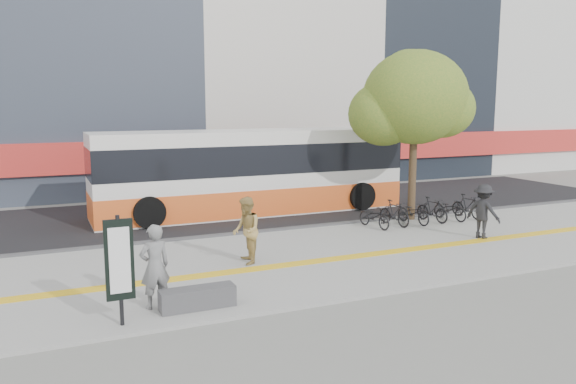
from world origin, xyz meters
name	(u,v)px	position (x,y,z in m)	size (l,w,h in m)	color
ground	(287,280)	(0.00, 0.00, 0.00)	(120.00, 120.00, 0.00)	gray
sidewalk	(264,264)	(0.00, 1.50, 0.04)	(40.00, 7.00, 0.08)	gray
tactile_strip	(271,267)	(0.00, 1.00, 0.09)	(40.00, 0.45, 0.01)	yellow
street	(194,215)	(0.00, 9.00, 0.03)	(40.00, 8.00, 0.06)	black
curb	(225,236)	(0.00, 5.00, 0.07)	(40.00, 0.25, 0.14)	#3C3C3F
bench	(198,298)	(-2.60, -1.20, 0.30)	(1.60, 0.45, 0.45)	#3C3C3F
signboard	(119,262)	(-4.20, -1.51, 1.37)	(0.55, 0.10, 2.20)	black
street_tree	(412,100)	(7.18, 4.82, 4.51)	(4.40, 3.80, 6.31)	#352818
bus	(252,174)	(2.26, 8.50, 1.60)	(12.32, 2.92, 3.28)	silver
bicycle_row	(422,211)	(7.17, 4.00, 0.51)	(4.85, 1.61, 0.90)	black
seated_woman	(155,266)	(-3.40, -0.80, 0.99)	(0.66, 0.43, 1.81)	black
pedestrian_tan	(246,230)	(-0.48, 1.61, 0.99)	(0.89, 0.69, 1.82)	#A98D4F
pedestrian_dark	(483,211)	(7.47, 1.26, 0.96)	(1.13, 0.65, 1.75)	black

